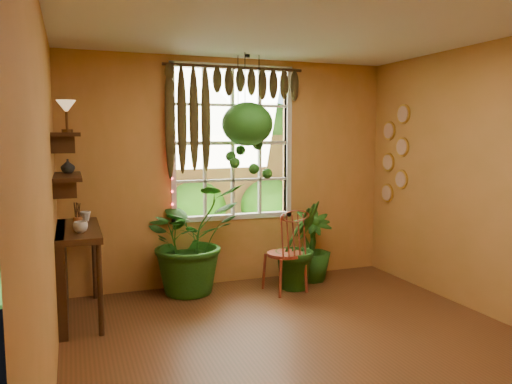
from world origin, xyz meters
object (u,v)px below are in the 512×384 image
Objects in this scene: counter_ledge at (68,264)px; potted_plant_left at (190,238)px; hanging_basket at (247,130)px; potted_plant_mid at (298,245)px; windsor_chair at (286,264)px.

potted_plant_left is at bearing 16.84° from counter_ledge.
hanging_basket is (1.98, 0.33, 1.31)m from counter_ledge.
potted_plant_mid is at bearing 2.38° from counter_ledge.
potted_plant_left is (-1.03, 0.36, 0.31)m from windsor_chair.
potted_plant_mid is at bearing -22.47° from hanging_basket.
potted_plant_mid is 0.72× the size of hanging_basket.
windsor_chair reaches higher than counter_ledge.
potted_plant_left reaches higher than counter_ledge.
hanging_basket is (-0.55, 0.23, 1.34)m from potted_plant_mid.
windsor_chair is at bearing -160.16° from potted_plant_mid.
counter_ledge is 2.36m from windsor_chair.
counter_ledge is at bearing -177.62° from potted_plant_mid.
windsor_chair is 0.77× the size of hanging_basket.
windsor_chair is 0.28m from potted_plant_mid.
hanging_basket reaches higher than windsor_chair.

